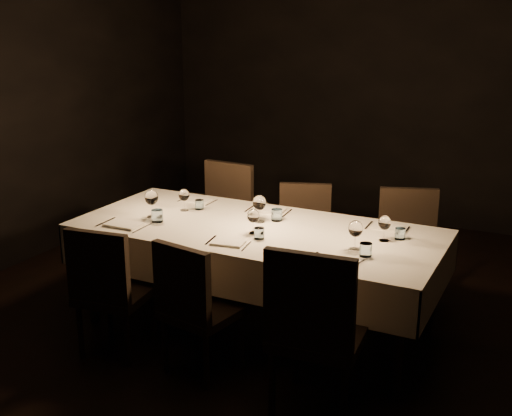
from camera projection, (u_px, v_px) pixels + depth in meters
The scene contains 14 objects.
room at pixel (256, 120), 4.19m from camera, with size 5.01×6.01×3.01m.
dining_table at pixel (256, 238), 4.42m from camera, with size 2.52×1.12×0.76m.
chair_near_left at pixel (108, 286), 4.10m from camera, with size 0.48×0.48×0.89m.
place_setting_near_left at pixel (144, 210), 4.52m from camera, with size 0.37×0.42×0.20m.
chair_near_center at pixel (194, 302), 3.88m from camera, with size 0.48×0.48×0.87m.
place_setting_near_center at pixel (247, 228), 4.18m from camera, with size 0.32×0.39×0.17m.
chair_near_right at pixel (315, 326), 3.44m from camera, with size 0.52×0.52×1.01m.
place_setting_near_right at pixel (351, 243), 3.87m from camera, with size 0.35×0.41×0.19m.
chair_far_left at pixel (222, 215), 5.45m from camera, with size 0.49×0.49×0.97m.
place_setting_far_left at pixel (192, 199), 4.85m from camera, with size 0.30×0.39×0.17m.
chair_far_center at pixel (304, 232), 5.16m from camera, with size 0.53×0.53×0.87m.
place_setting_far_center at pixel (266, 208), 4.58m from camera, with size 0.36×0.42×0.20m.
chair_far_right at pixel (408, 244), 4.84m from camera, with size 0.56×0.56×0.91m.
place_setting_far_right at pixel (389, 227), 4.20m from camera, with size 0.31×0.40×0.17m.
Camera 1 is at (1.87, -3.74, 2.14)m, focal length 45.00 mm.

